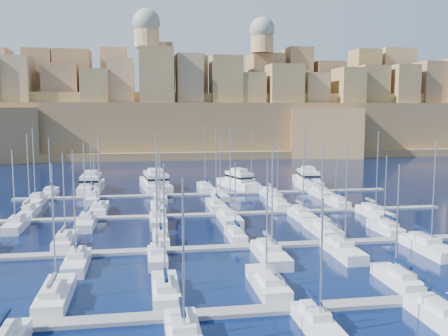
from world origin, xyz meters
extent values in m
plane|color=#020B32|center=(0.00, 0.00, 0.00)|extent=(600.00, 600.00, 0.00)
cube|color=slate|center=(0.00, -34.00, 0.20)|extent=(84.00, 2.00, 0.40)
cube|color=slate|center=(0.00, -12.00, 0.20)|extent=(84.00, 2.00, 0.40)
cube|color=slate|center=(0.00, 10.00, 0.20)|extent=(84.00, 2.00, 0.40)
cube|color=slate|center=(0.00, 32.00, 0.20)|extent=(84.00, 2.00, 0.40)
cube|color=silver|center=(-23.32, -28.21, 0.54)|extent=(2.87, 9.58, 1.68)
cube|color=silver|center=(-23.32, -29.17, 1.73)|extent=(2.01, 4.31, 0.70)
cylinder|color=#9EA0A8|center=(-23.32, -27.73, 7.62)|extent=(0.18, 0.18, 12.48)
cube|color=#595B60|center=(-23.32, -29.65, 2.78)|extent=(0.35, 3.83, 0.35)
cube|color=silver|center=(-12.45, -28.52, 0.52)|extent=(2.69, 8.96, 1.65)
cube|color=silver|center=(-12.45, -29.41, 1.70)|extent=(1.88, 4.03, 0.70)
cylinder|color=#9EA0A8|center=(-12.45, -28.07, 7.52)|extent=(0.18, 0.18, 12.35)
cube|color=#071537|center=(-12.45, -29.86, 2.75)|extent=(0.35, 3.59, 0.35)
cube|color=silver|center=(-1.61, -28.23, 0.54)|extent=(2.86, 9.54, 1.68)
cube|color=silver|center=(-1.61, -29.18, 1.73)|extent=(2.00, 4.29, 0.70)
cylinder|color=#9EA0A8|center=(-1.61, -27.75, 7.63)|extent=(0.18, 0.18, 12.50)
cube|color=#595B60|center=(-1.61, -29.66, 2.78)|extent=(0.35, 3.82, 0.35)
cube|color=silver|center=(12.77, -29.02, 0.50)|extent=(2.39, 7.96, 1.60)
cube|color=silver|center=(12.77, -29.82, 1.65)|extent=(1.67, 3.58, 0.70)
cylinder|color=#9EA0A8|center=(12.77, -28.62, 7.29)|extent=(0.18, 0.18, 11.98)
cube|color=#071537|center=(12.77, -30.22, 2.70)|extent=(0.35, 3.18, 0.35)
cube|color=silver|center=(-25.57, -38.93, 1.74)|extent=(2.07, 4.43, 0.70)
cube|color=#071537|center=(-25.57, -38.44, 2.79)|extent=(0.35, 3.93, 0.35)
cube|color=silver|center=(-11.49, -38.71, 1.71)|extent=(1.95, 4.17, 0.70)
cylinder|color=#9EA0A8|center=(-11.49, -40.10, 7.60)|extent=(0.18, 0.18, 12.47)
cube|color=#071537|center=(-11.49, -38.24, 2.76)|extent=(0.35, 3.71, 0.35)
cube|color=silver|center=(0.11, -39.07, 0.50)|extent=(2.44, 8.13, 1.61)
cube|color=silver|center=(0.11, -38.25, 1.66)|extent=(1.71, 3.66, 0.70)
cylinder|color=#9EA0A8|center=(0.11, -39.47, 6.57)|extent=(0.18, 0.18, 10.53)
cube|color=#071537|center=(0.11, -37.85, 2.71)|extent=(0.35, 3.25, 0.35)
cube|color=silver|center=(11.61, -39.72, 0.54)|extent=(2.83, 9.44, 1.67)
cube|color=silver|center=(11.61, -38.77, 1.72)|extent=(1.98, 4.25, 0.70)
cube|color=#071537|center=(11.61, -38.30, 2.77)|extent=(0.35, 3.77, 0.35)
cube|color=silver|center=(-25.54, -6.68, 0.52)|extent=(2.59, 8.65, 1.63)
cube|color=silver|center=(-25.54, -7.54, 1.68)|extent=(1.82, 3.89, 0.70)
cylinder|color=#9EA0A8|center=(-25.54, -6.24, 7.21)|extent=(0.18, 0.18, 11.76)
cube|color=#595B60|center=(-25.54, -7.97, 2.73)|extent=(0.35, 3.46, 0.35)
cube|color=silver|center=(-12.15, -7.23, 0.49)|extent=(2.26, 7.53, 1.58)
cube|color=silver|center=(-12.15, -7.99, 1.63)|extent=(1.58, 3.39, 0.70)
cylinder|color=#9EA0A8|center=(-12.15, -6.86, 6.73)|extent=(0.18, 0.18, 10.91)
cube|color=#071537|center=(-12.15, -8.36, 2.68)|extent=(0.35, 3.01, 0.35)
cube|color=silver|center=(-1.13, -7.25, 0.49)|extent=(2.25, 7.50, 1.57)
cube|color=silver|center=(-1.13, -8.00, 1.62)|extent=(1.57, 3.37, 0.70)
cylinder|color=#9EA0A8|center=(-1.13, -6.88, 6.32)|extent=(0.18, 0.18, 10.08)
cube|color=#071537|center=(-1.13, -8.38, 2.67)|extent=(0.35, 3.00, 0.35)
cube|color=silver|center=(12.80, -5.94, 0.55)|extent=(3.03, 10.11, 1.71)
cube|color=silver|center=(12.80, -6.96, 1.76)|extent=(2.12, 4.55, 0.70)
cylinder|color=#9EA0A8|center=(12.80, -5.44, 7.70)|extent=(0.18, 0.18, 12.59)
cube|color=#595B60|center=(12.80, -7.46, 2.81)|extent=(0.35, 4.04, 0.35)
cube|color=silver|center=(22.78, -6.91, 0.50)|extent=(2.45, 8.18, 1.61)
cube|color=silver|center=(22.78, -7.73, 1.66)|extent=(1.72, 3.68, 0.70)
cylinder|color=#9EA0A8|center=(22.78, -6.50, 6.68)|extent=(0.18, 0.18, 10.75)
cube|color=#071537|center=(22.78, -8.14, 2.71)|extent=(0.35, 3.27, 0.35)
cube|color=silver|center=(-22.61, -17.43, 0.52)|extent=(2.66, 8.86, 1.64)
cube|color=silver|center=(-22.61, -16.55, 1.69)|extent=(1.86, 3.99, 0.70)
cylinder|color=#9EA0A8|center=(-22.61, -17.88, 7.85)|extent=(0.18, 0.18, 13.00)
cube|color=#071537|center=(-22.61, -16.10, 2.74)|extent=(0.35, 3.55, 0.35)
cube|color=silver|center=(-12.92, -16.91, 0.50)|extent=(2.35, 7.83, 1.59)
cube|color=silver|center=(-12.92, -16.13, 1.64)|extent=(1.64, 3.52, 0.70)
cylinder|color=#9EA0A8|center=(-12.92, -17.30, 6.70)|extent=(0.18, 0.18, 10.81)
cube|color=#595B60|center=(-12.92, -15.74, 2.69)|extent=(0.35, 3.13, 0.35)
cube|color=silver|center=(1.37, -18.10, 0.55)|extent=(3.06, 10.20, 1.71)
cube|color=silver|center=(1.37, -17.08, 1.76)|extent=(2.14, 4.59, 0.70)
cylinder|color=#9EA0A8|center=(1.37, -18.61, 7.97)|extent=(0.18, 0.18, 13.12)
cube|color=#595B60|center=(1.37, -16.57, 2.81)|extent=(0.35, 4.08, 0.35)
cube|color=silver|center=(11.27, -17.79, 0.54)|extent=(2.87, 9.58, 1.68)
cube|color=silver|center=(11.27, -16.83, 1.73)|extent=(2.01, 4.31, 0.70)
cylinder|color=#9EA0A8|center=(11.27, -18.27, 7.94)|extent=(0.18, 0.18, 13.12)
cube|color=#595B60|center=(11.27, -16.35, 2.78)|extent=(0.35, 3.83, 0.35)
cube|color=silver|center=(23.25, -18.16, 0.56)|extent=(3.09, 10.31, 1.72)
cube|color=silver|center=(23.25, -17.12, 1.77)|extent=(2.17, 4.64, 0.70)
cylinder|color=#9EA0A8|center=(23.25, -18.67, 8.21)|extent=(0.18, 0.18, 13.58)
cube|color=#071537|center=(23.25, -16.61, 2.82)|extent=(0.35, 4.12, 0.35)
cube|color=silver|center=(-34.97, 15.32, 0.52)|extent=(2.59, 8.63, 1.63)
cube|color=silver|center=(-34.97, 14.45, 1.68)|extent=(1.81, 3.88, 0.70)
cylinder|color=#9EA0A8|center=(-34.97, 15.75, 8.10)|extent=(0.18, 0.18, 13.53)
cube|color=#595B60|center=(-34.97, 14.02, 2.73)|extent=(0.35, 3.45, 0.35)
cube|color=silver|center=(-22.62, 15.92, 0.55)|extent=(2.95, 9.85, 1.69)
cube|color=silver|center=(-22.62, 14.94, 1.74)|extent=(2.07, 4.43, 0.70)
cylinder|color=#9EA0A8|center=(-22.62, 16.42, 7.92)|extent=(0.18, 0.18, 13.05)
cube|color=#595B60|center=(-22.62, 14.45, 2.79)|extent=(0.35, 3.94, 0.35)
cube|color=silver|center=(-11.86, 15.38, 0.52)|extent=(2.63, 8.76, 1.64)
cube|color=silver|center=(-11.86, 14.51, 1.69)|extent=(1.84, 3.94, 0.70)
cylinder|color=#9EA0A8|center=(-11.86, 15.82, 7.17)|extent=(0.18, 0.18, 11.66)
cube|color=#071537|center=(-11.86, 14.07, 2.74)|extent=(0.35, 3.51, 0.35)
cube|color=silver|center=(-0.54, 16.02, 0.55)|extent=(3.01, 10.04, 1.70)
cube|color=silver|center=(-0.54, 15.02, 1.75)|extent=(2.11, 4.52, 0.70)
cylinder|color=#9EA0A8|center=(-0.54, 16.52, 8.65)|extent=(0.18, 0.18, 14.50)
cube|color=#071537|center=(-0.54, 14.51, 2.80)|extent=(0.35, 4.02, 0.35)
cube|color=silver|center=(11.63, 15.55, 0.53)|extent=(2.73, 9.10, 1.65)
cube|color=silver|center=(11.63, 14.64, 1.70)|extent=(1.91, 4.09, 0.70)
cylinder|color=#9EA0A8|center=(11.63, 16.00, 7.92)|extent=(0.18, 0.18, 13.13)
cube|color=#595B60|center=(11.63, 14.18, 2.75)|extent=(0.35, 3.64, 0.35)
cube|color=silver|center=(23.71, 15.41, 0.52)|extent=(2.65, 8.82, 1.64)
cube|color=silver|center=(23.71, 14.53, 1.69)|extent=(1.85, 3.97, 0.70)
cylinder|color=#9EA0A8|center=(23.71, 15.85, 6.86)|extent=(0.18, 0.18, 11.03)
cube|color=#071537|center=(23.71, 14.09, 2.74)|extent=(0.35, 3.53, 0.35)
cube|color=silver|center=(-34.73, 4.47, 0.53)|extent=(2.72, 9.06, 1.65)
cube|color=silver|center=(-34.73, 5.38, 1.70)|extent=(1.90, 4.08, 0.70)
cylinder|color=#9EA0A8|center=(-34.73, 4.02, 7.12)|extent=(0.18, 0.18, 11.52)
cube|color=#071537|center=(-34.73, 5.83, 2.75)|extent=(0.35, 3.62, 0.35)
cube|color=silver|center=(-23.82, 4.31, 0.53)|extent=(2.82, 9.38, 1.67)
cube|color=silver|center=(-23.82, 5.25, 1.72)|extent=(1.97, 4.22, 0.70)
cylinder|color=#9EA0A8|center=(-23.82, 3.84, 7.59)|extent=(0.18, 0.18, 12.45)
cube|color=#595B60|center=(-23.82, 5.72, 2.77)|extent=(0.35, 3.75, 0.35)
cube|color=silver|center=(-12.14, 4.39, 0.53)|extent=(2.77, 9.23, 1.66)
cube|color=silver|center=(-12.14, 5.31, 1.71)|extent=(1.94, 4.15, 0.70)
cylinder|color=#9EA0A8|center=(-12.14, 3.92, 7.12)|extent=(0.18, 0.18, 11.51)
cube|color=#071537|center=(-12.14, 5.77, 2.76)|extent=(0.35, 3.69, 0.35)
cube|color=silver|center=(-0.07, 3.92, 0.55)|extent=(3.05, 10.17, 1.71)
cube|color=silver|center=(-0.07, 4.93, 1.76)|extent=(2.14, 4.58, 0.70)
cylinder|color=#9EA0A8|center=(-0.07, 3.41, 8.77)|extent=(0.18, 0.18, 14.73)
cube|color=#071537|center=(-0.07, 5.44, 2.81)|extent=(0.35, 4.07, 0.35)
cube|color=silver|center=(12.95, 4.51, 0.52)|extent=(2.70, 8.98, 1.65)
cube|color=silver|center=(12.95, 5.41, 1.70)|extent=(1.89, 4.04, 0.70)
cylinder|color=#9EA0A8|center=(12.95, 4.06, 7.84)|extent=(0.18, 0.18, 12.98)
cube|color=#595B60|center=(12.95, 5.86, 2.75)|extent=(0.35, 3.59, 0.35)
cube|color=silver|center=(26.31, 4.08, 0.55)|extent=(2.95, 9.84, 1.69)
cube|color=silver|center=(26.31, 5.06, 1.74)|extent=(2.07, 4.43, 0.70)
cylinder|color=#9EA0A8|center=(26.31, 3.59, 8.39)|extent=(0.18, 0.18, 14.00)
cube|color=#595B60|center=(26.31, 5.56, 2.79)|extent=(0.35, 3.94, 0.35)
cube|color=silver|center=(-35.14, 37.24, 0.51)|extent=(2.55, 8.49, 1.62)
cube|color=silver|center=(-35.14, 36.39, 1.67)|extent=(1.78, 3.82, 0.70)
cylinder|color=#9EA0A8|center=(-35.14, 37.67, 7.18)|extent=(0.18, 0.18, 11.71)
cube|color=#071537|center=(-35.14, 35.97, 2.72)|extent=(0.35, 3.39, 0.35)
cube|color=silver|center=(-25.53, 37.29, 0.51)|extent=(2.57, 8.57, 1.63)
cube|color=silver|center=(-25.53, 36.43, 1.68)|extent=(1.80, 3.86, 0.70)
cylinder|color=#9EA0A8|center=(-25.53, 37.72, 6.43)|extent=(0.18, 0.18, 10.20)
cube|color=#071537|center=(-25.53, 36.00, 2.73)|extent=(0.35, 3.43, 0.35)
cube|color=silver|center=(-11.55, 37.62, 0.53)|extent=(2.77, 9.24, 1.66)
cube|color=silver|center=(-11.55, 36.69, 1.71)|extent=(1.94, 4.16, 0.70)
cylinder|color=#9EA0A8|center=(-11.55, 38.08, 7.86)|extent=(0.18, 0.18, 12.99)
cube|color=#595B60|center=(-11.55, 36.23, 2.76)|extent=(0.35, 3.69, 0.35)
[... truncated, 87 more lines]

